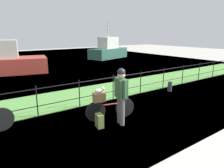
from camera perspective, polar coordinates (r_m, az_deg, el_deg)
name	(u,v)px	position (r m, az deg, el deg)	size (l,w,h in m)	color
ground_plane	(149,115)	(7.06, 10.04, -8.43)	(60.00, 60.00, 0.00)	#B2ADA3
grass_strip	(97,92)	(9.47, -4.18, -2.31)	(27.00, 2.40, 0.03)	#569342
harbor_water	(34,66)	(18.36, -20.51, 4.74)	(30.00, 30.00, 0.00)	#426684
iron_fence	(113,86)	(8.31, 0.31, -0.43)	(18.04, 0.04, 1.04)	black
bicycle_main	(110,109)	(6.55, -0.55, -6.85)	(1.58, 0.43, 0.63)	black
wooden_crate	(99,97)	(6.30, -3.55, -3.62)	(0.35, 0.26, 0.27)	olive
terrier_dog	(100,90)	(6.25, -3.36, -1.75)	(0.32, 0.20, 0.18)	silver
cyclist_person	(121,92)	(6.01, 2.50, -2.08)	(0.35, 0.53, 1.68)	slate
backpack_on_paving	(99,121)	(6.07, -3.46, -9.99)	(0.28, 0.18, 0.40)	olive
mooring_bollard	(170,86)	(10.01, 15.53, -0.65)	(0.20, 0.20, 0.45)	#38383D
moored_boat_mid	(108,51)	(22.19, -1.05, 9.14)	(4.72, 3.07, 3.78)	#336656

